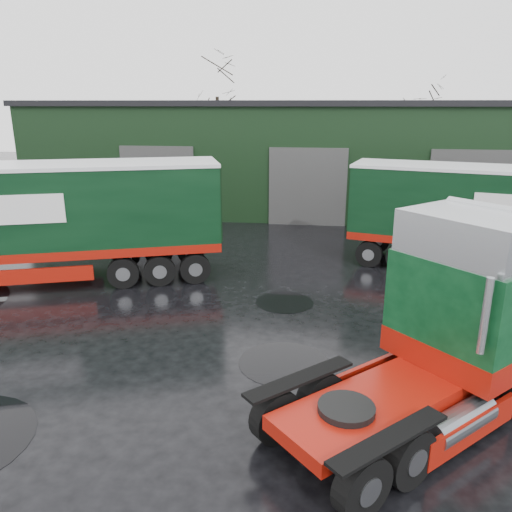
% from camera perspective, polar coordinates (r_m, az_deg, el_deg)
% --- Properties ---
extents(ground, '(100.00, 100.00, 0.00)m').
position_cam_1_polar(ground, '(13.65, -4.88, -9.90)').
color(ground, black).
extents(warehouse, '(32.40, 12.40, 6.30)m').
position_cam_1_polar(warehouse, '(32.01, 6.33, 11.60)').
color(warehouse, black).
rests_on(warehouse, ground).
extents(hero_tractor, '(6.88, 6.67, 4.18)m').
position_cam_1_polar(hero_tractor, '(9.92, 17.34, -8.12)').
color(hero_tractor, '#0B3A1B').
rests_on(hero_tractor, ground).
extents(trailer_left, '(13.87, 7.09, 4.26)m').
position_cam_1_polar(trailer_left, '(19.07, -25.14, 3.21)').
color(trailer_left, silver).
rests_on(trailer_left, ground).
extents(tree_back_a, '(4.40, 4.40, 9.50)m').
position_cam_1_polar(tree_back_a, '(42.78, -4.40, 15.17)').
color(tree_back_a, black).
rests_on(tree_back_a, ground).
extents(tree_back_b, '(4.40, 4.40, 7.50)m').
position_cam_1_polar(tree_back_b, '(42.55, 17.84, 13.06)').
color(tree_back_b, black).
rests_on(tree_back_b, ground).
extents(puddle_1, '(1.87, 1.87, 0.01)m').
position_cam_1_polar(puddle_1, '(16.23, 3.30, -5.30)').
color(puddle_1, black).
rests_on(puddle_1, ground).
extents(puddle_4, '(2.27, 2.27, 0.01)m').
position_cam_1_polar(puddle_4, '(12.67, 3.24, -12.10)').
color(puddle_4, black).
rests_on(puddle_4, ground).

